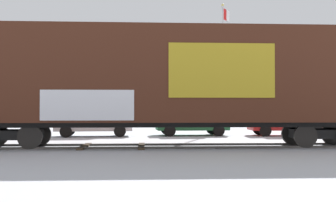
% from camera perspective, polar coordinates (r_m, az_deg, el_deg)
% --- Properties ---
extents(ground_plane, '(260.00, 260.00, 0.00)m').
position_cam_1_polar(ground_plane, '(16.47, 1.45, -6.36)').
color(ground_plane, '#B2B5BC').
extents(track, '(60.02, 3.35, 0.08)m').
position_cam_1_polar(track, '(16.54, 3.79, -6.20)').
color(track, '#4C4742').
rests_on(track, ground_plane).
extents(freight_car, '(17.83, 3.35, 4.88)m').
position_cam_1_polar(freight_car, '(16.43, 0.15, 3.24)').
color(freight_car, '#472316').
rests_on(freight_car, ground_plane).
extents(flagpole, '(0.76, 1.17, 8.66)m').
position_cam_1_polar(flagpole, '(28.40, 7.75, 6.67)').
color(flagpole, silver).
rests_on(flagpole, ground_plane).
extents(hillside, '(115.50, 42.52, 16.64)m').
position_cam_1_polar(hillside, '(89.82, -1.30, 1.65)').
color(hillside, gray).
rests_on(hillside, ground_plane).
extents(parked_car_silver, '(4.32, 2.24, 1.59)m').
position_cam_1_polar(parked_car_silver, '(23.22, -10.33, -2.88)').
color(parked_car_silver, '#B7BABF').
rests_on(parked_car_silver, ground_plane).
extents(parked_car_green, '(4.18, 2.27, 1.64)m').
position_cam_1_polar(parked_car_green, '(23.78, 3.25, -2.75)').
color(parked_car_green, '#1E5933').
rests_on(parked_car_green, ground_plane).
extents(parked_car_red, '(4.30, 1.96, 1.70)m').
position_cam_1_polar(parked_car_red, '(24.52, 16.07, -2.62)').
color(parked_car_red, '#B21E1E').
rests_on(parked_car_red, ground_plane).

